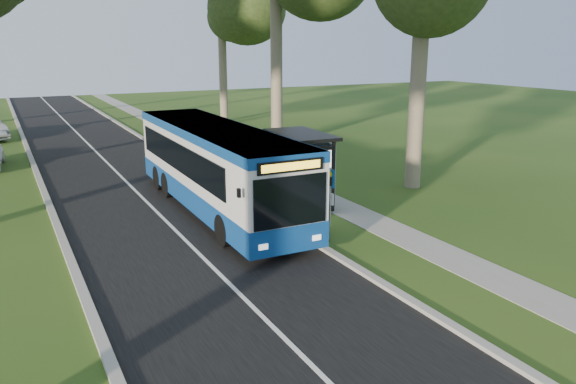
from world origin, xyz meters
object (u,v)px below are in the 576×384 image
Objects in this scene: bus_stop_sign at (330,195)px; bus_shelter at (310,156)px; litter_bin at (319,214)px; bus at (216,168)px.

bus_shelter is (1.30, 3.58, 0.51)m from bus_stop_sign.
litter_bin is (-0.88, -2.21, -1.55)m from bus_shelter.
bus_stop_sign is at bearing -107.29° from bus_shelter.
bus_stop_sign is 3.85m from bus_shelter.
bus_shelter reaches higher than bus_stop_sign.
bus_stop_sign is 2.70× the size of litter_bin.
bus reaches higher than bus_stop_sign.
litter_bin is at bearing -52.76° from bus.
bus is at bearing 99.93° from bus_stop_sign.
bus is 13.73× the size of litter_bin.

